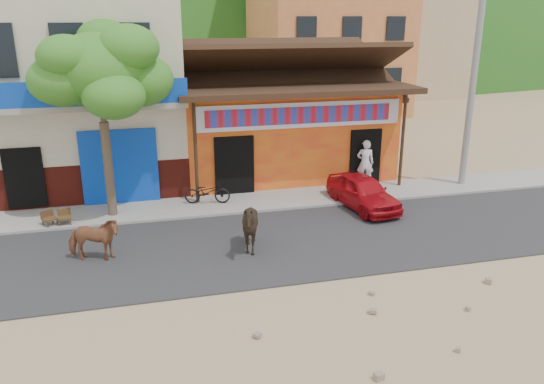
# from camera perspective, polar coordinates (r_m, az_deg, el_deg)

# --- Properties ---
(ground) EXTENTS (120.00, 120.00, 0.00)m
(ground) POSITION_cam_1_polar(r_m,az_deg,el_deg) (13.05, 3.39, -9.89)
(ground) COLOR #9E825B
(ground) RESTS_ON ground
(road) EXTENTS (60.00, 5.00, 0.04)m
(road) POSITION_cam_1_polar(r_m,az_deg,el_deg) (15.20, 0.55, -5.52)
(road) COLOR #28282B
(road) RESTS_ON ground
(sidewalk) EXTENTS (60.00, 2.00, 0.12)m
(sidewalk) POSITION_cam_1_polar(r_m,az_deg,el_deg) (18.35, -2.23, -1.11)
(sidewalk) COLOR gray
(sidewalk) RESTS_ON ground
(dance_club) EXTENTS (8.00, 6.00, 3.60)m
(dance_club) POSITION_cam_1_polar(r_m,az_deg,el_deg) (22.10, 0.63, 6.94)
(dance_club) COLOR orange
(dance_club) RESTS_ON ground
(cafe_building) EXTENTS (7.00, 6.00, 7.00)m
(cafe_building) POSITION_cam_1_polar(r_m,az_deg,el_deg) (21.20, -19.68, 10.06)
(cafe_building) COLOR beige
(cafe_building) RESTS_ON ground
(apartment_front) EXTENTS (9.00, 9.00, 12.00)m
(apartment_front) POSITION_cam_1_polar(r_m,az_deg,el_deg) (37.13, 5.83, 17.98)
(apartment_front) COLOR #CC723F
(apartment_front) RESTS_ON ground
(apartment_rear) EXTENTS (8.00, 8.00, 10.00)m
(apartment_rear) POSITION_cam_1_polar(r_m,az_deg,el_deg) (46.28, 14.13, 16.36)
(apartment_rear) COLOR tan
(apartment_rear) RESTS_ON ground
(tree) EXTENTS (3.00, 3.00, 6.00)m
(tree) POSITION_cam_1_polar(r_m,az_deg,el_deg) (17.04, -17.64, 7.19)
(tree) COLOR #2D721E
(tree) RESTS_ON sidewalk
(utility_pole) EXTENTS (0.24, 0.24, 8.00)m
(utility_pole) POSITION_cam_1_polar(r_m,az_deg,el_deg) (20.72, 20.88, 11.50)
(utility_pole) COLOR gray
(utility_pole) RESTS_ON sidewalk
(cow_tan) EXTENTS (1.51, 0.90, 1.19)m
(cow_tan) POSITION_cam_1_polar(r_m,az_deg,el_deg) (14.65, -18.65, -4.86)
(cow_tan) COLOR #965C3C
(cow_tan) RESTS_ON road
(cow_dark) EXTENTS (1.74, 1.70, 1.45)m
(cow_dark) POSITION_cam_1_polar(r_m,az_deg,el_deg) (14.36, -2.36, -3.77)
(cow_dark) COLOR black
(cow_dark) RESTS_ON road
(red_car) EXTENTS (1.77, 3.42, 1.11)m
(red_car) POSITION_cam_1_polar(r_m,az_deg,el_deg) (18.00, 9.76, 0.03)
(red_car) COLOR #B50C16
(red_car) RESTS_ON road
(scooter) EXTENTS (1.61, 0.84, 0.81)m
(scooter) POSITION_cam_1_polar(r_m,az_deg,el_deg) (18.08, -6.98, 0.01)
(scooter) COLOR black
(scooter) RESTS_ON sidewalk
(pedestrian) EXTENTS (0.74, 0.60, 1.74)m
(pedestrian) POSITION_cam_1_polar(r_m,az_deg,el_deg) (20.07, 9.99, 3.11)
(pedestrian) COLOR silver
(pedestrian) RESTS_ON sidewalk
(cafe_chair_left) EXTENTS (0.44, 0.44, 0.83)m
(cafe_chair_left) POSITION_cam_1_polar(r_m,az_deg,el_deg) (17.36, -21.50, -1.92)
(cafe_chair_left) COLOR #453217
(cafe_chair_left) RESTS_ON sidewalk
(cafe_chair_right) EXTENTS (0.54, 0.54, 0.83)m
(cafe_chair_right) POSITION_cam_1_polar(r_m,az_deg,el_deg) (17.42, -22.89, -2.02)
(cafe_chair_right) COLOR #463117
(cafe_chair_right) RESTS_ON sidewalk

